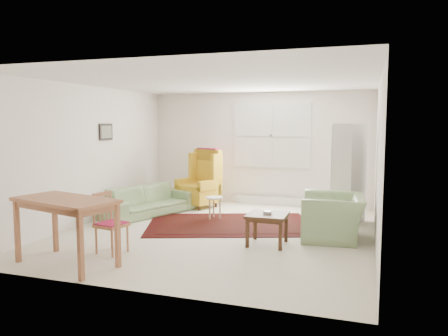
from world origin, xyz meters
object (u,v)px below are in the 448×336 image
(coffee_table, at_px, (267,229))
(desk, at_px, (66,232))
(wingback_chair, at_px, (198,178))
(armchair, at_px, (333,212))
(sofa, at_px, (148,195))
(cabinet, at_px, (349,174))
(desk_chair, at_px, (112,223))
(stool, at_px, (214,208))

(coffee_table, relative_size, desk, 0.43)
(wingback_chair, bearing_deg, armchair, -9.99)
(sofa, bearing_deg, cabinet, -60.99)
(armchair, bearing_deg, wingback_chair, -124.85)
(armchair, xyz_separation_m, desk_chair, (-2.88, -1.78, 0.01))
(sofa, relative_size, coffee_table, 3.34)
(stool, distance_m, desk_chair, 2.60)
(wingback_chair, relative_size, desk_chair, 1.50)
(armchair, distance_m, coffee_table, 1.14)
(sofa, bearing_deg, desk_chair, -141.93)
(wingback_chair, xyz_separation_m, desk, (-0.17, -4.11, -0.20))
(stool, bearing_deg, wingback_chair, 126.50)
(armchair, bearing_deg, cabinet, 166.53)
(desk_chair, bearing_deg, armchair, -47.10)
(desk, bearing_deg, stool, 74.03)
(stool, height_order, cabinet, cabinet)
(coffee_table, distance_m, desk, 2.84)
(cabinet, relative_size, desk_chair, 2.13)
(coffee_table, height_order, desk_chair, desk_chair)
(coffee_table, xyz_separation_m, desk_chair, (-1.98, -1.11, 0.19))
(sofa, height_order, desk, desk)
(wingback_chair, height_order, desk, wingback_chair)
(wingback_chair, bearing_deg, cabinet, 10.91)
(stool, distance_m, desk, 3.27)
(armchair, xyz_separation_m, cabinet, (0.18, 1.21, 0.49))
(cabinet, height_order, desk, cabinet)
(stool, bearing_deg, armchair, -18.01)
(cabinet, xyz_separation_m, desk_chair, (-3.07, -2.99, -0.48))
(desk, bearing_deg, armchair, 37.35)
(coffee_table, bearing_deg, stool, 133.88)
(stool, bearing_deg, sofa, -177.31)
(stool, xyz_separation_m, cabinet, (2.43, 0.48, 0.69))
(wingback_chair, xyz_separation_m, desk_chair, (0.09, -3.49, -0.21))
(armchair, height_order, desk, desk)
(sofa, distance_m, cabinet, 3.89)
(stool, bearing_deg, desk_chair, -104.16)
(cabinet, bearing_deg, wingback_chair, -168.81)
(desk, bearing_deg, desk_chair, 67.12)
(coffee_table, relative_size, desk_chair, 0.68)
(wingback_chair, bearing_deg, desk, -72.51)
(sofa, distance_m, desk_chair, 2.56)
(sofa, height_order, cabinet, cabinet)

